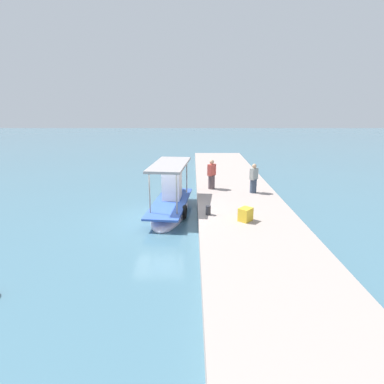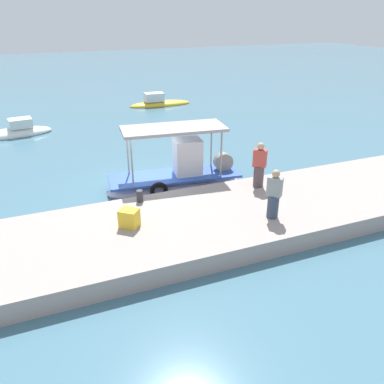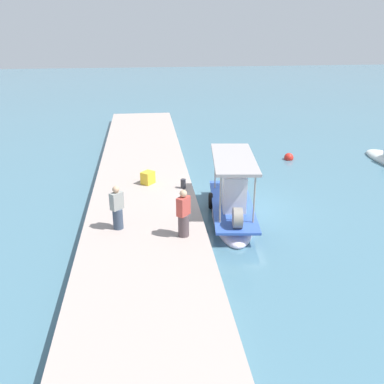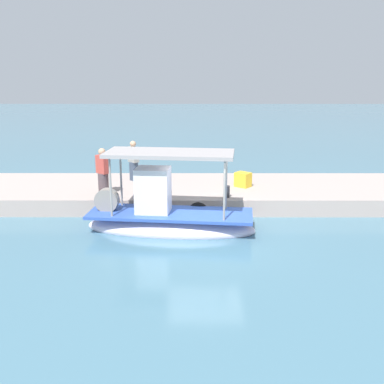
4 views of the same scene
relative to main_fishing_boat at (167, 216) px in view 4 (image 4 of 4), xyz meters
name	(u,v)px [view 4 (image 4 of 4)]	position (x,y,z in m)	size (l,w,h in m)	color
ground_plane	(206,236)	(-1.29, 0.55, -0.50)	(120.00, 120.00, 0.00)	#467083
dock_quay	(203,193)	(-1.29, -3.73, -0.18)	(36.00, 4.60, 0.64)	#A7978F
main_fishing_boat	(167,216)	(0.00, 0.00, 0.00)	(5.85, 2.31, 3.05)	silver
fisherman_near_bollard	(134,162)	(1.69, -4.69, 0.92)	(0.53, 0.53, 1.70)	#364457
fisherman_by_crate	(103,174)	(2.55, -2.31, 0.95)	(0.56, 0.56, 1.78)	#514245
mooring_bollard	(227,192)	(-2.12, -1.89, 0.36)	(0.24, 0.24, 0.44)	#2D2D33
cargo_crate	(243,180)	(-2.90, -3.50, 0.44)	(0.58, 0.46, 0.59)	yellow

